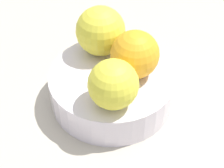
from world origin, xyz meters
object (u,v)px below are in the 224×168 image
at_px(fruit_bowl, 112,87).
at_px(orange_in_bowl_2, 101,31).
at_px(orange_in_bowl_1, 135,54).
at_px(orange_in_bowl_0, 113,84).

height_order(fruit_bowl, orange_in_bowl_2, orange_in_bowl_2).
xyz_separation_m(fruit_bowl, orange_in_bowl_1, (0.01, -0.03, 0.06)).
bearing_deg(orange_in_bowl_2, fruit_bowl, -156.71).
xyz_separation_m(orange_in_bowl_0, orange_in_bowl_2, (0.11, 0.03, 0.00)).
bearing_deg(orange_in_bowl_0, fruit_bowl, 7.55).
bearing_deg(orange_in_bowl_1, fruit_bowl, 99.72).
distance_m(fruit_bowl, orange_in_bowl_2, 0.09).
bearing_deg(fruit_bowl, orange_in_bowl_1, -80.28).
xyz_separation_m(orange_in_bowl_1, orange_in_bowl_2, (0.05, 0.05, 0.00)).
bearing_deg(orange_in_bowl_0, orange_in_bowl_2, 15.44).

